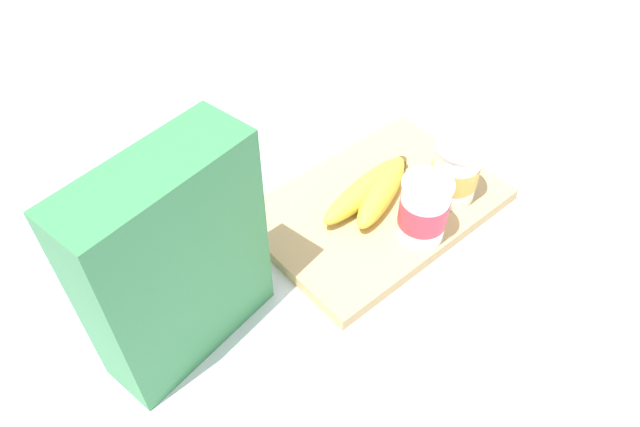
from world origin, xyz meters
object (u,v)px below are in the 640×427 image
object	(u,v)px
yogurt_cup_back	(423,210)
banana_bunch	(374,191)
cutting_board	(377,207)
cereal_box	(177,265)
yogurt_cup_front	(455,171)

from	to	relation	value
yogurt_cup_back	banana_bunch	bearing A→B (deg)	-89.67
cutting_board	cereal_box	size ratio (longest dim) A/B	1.30
yogurt_cup_back	cutting_board	bearing A→B (deg)	-90.13
cereal_box	yogurt_cup_front	distance (m)	0.41
yogurt_cup_back	banana_bunch	distance (m)	0.09
cutting_board	cereal_box	distance (m)	0.33
cutting_board	banana_bunch	size ratio (longest dim) A/B	1.89
cereal_box	yogurt_cup_front	xyz separation A→B (m)	(-0.40, 0.05, -0.07)
banana_bunch	yogurt_cup_front	bearing A→B (deg)	144.37
yogurt_cup_front	yogurt_cup_back	bearing A→B (deg)	14.24
cutting_board	yogurt_cup_back	size ratio (longest dim) A/B	3.67
yogurt_cup_front	banana_bunch	size ratio (longest dim) A/B	0.50
cutting_board	cereal_box	xyz separation A→B (m)	(0.31, 0.00, 0.12)
cutting_board	yogurt_cup_front	xyz separation A→B (m)	(-0.09, 0.06, 0.05)
yogurt_cup_front	yogurt_cup_back	xyz separation A→B (m)	(0.09, 0.02, 0.00)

